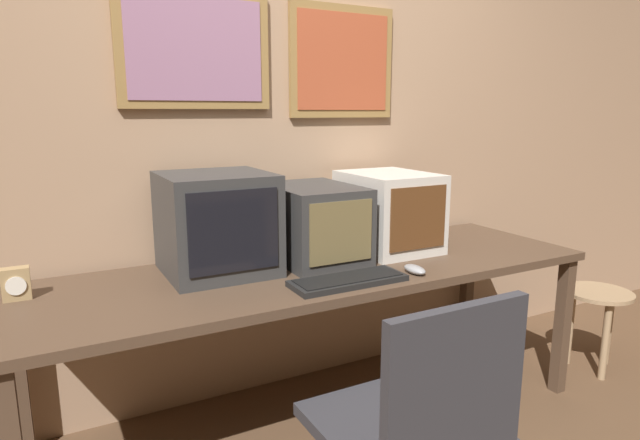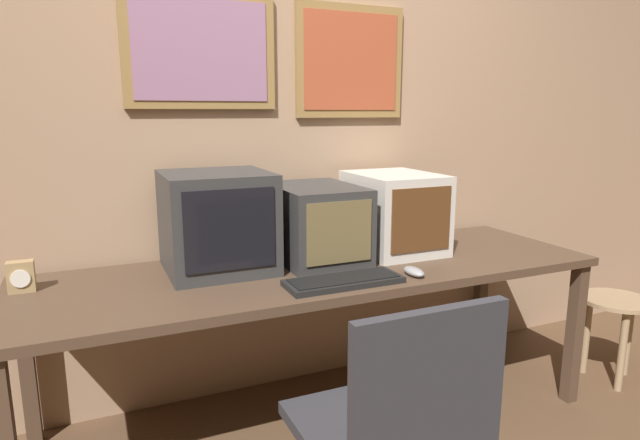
{
  "view_description": "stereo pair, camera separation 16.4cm",
  "coord_description": "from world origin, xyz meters",
  "px_view_note": "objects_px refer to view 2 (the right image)",
  "views": [
    {
      "loc": [
        -1.01,
        -0.86,
        1.34
      ],
      "look_at": [
        0.0,
        1.04,
        0.9
      ],
      "focal_mm": 30.0,
      "sensor_mm": 36.0,
      "label": 1
    },
    {
      "loc": [
        -0.86,
        -0.93,
        1.34
      ],
      "look_at": [
        0.0,
        1.04,
        0.9
      ],
      "focal_mm": 30.0,
      "sensor_mm": 36.0,
      "label": 2
    }
  ],
  "objects_px": {
    "monitor_left": "(217,222)",
    "keyboard_main": "(344,281)",
    "desk_clock": "(21,277)",
    "mouse_near_keyboard": "(414,272)",
    "monitor_right": "(394,212)",
    "side_stool": "(615,317)",
    "monitor_center": "(316,223)"
  },
  "relations": [
    {
      "from": "monitor_left",
      "to": "mouse_near_keyboard",
      "type": "height_order",
      "value": "monitor_left"
    },
    {
      "from": "monitor_right",
      "to": "mouse_near_keyboard",
      "type": "distance_m",
      "value": 0.43
    },
    {
      "from": "desk_clock",
      "to": "keyboard_main",
      "type": "bearing_deg",
      "value": -19.49
    },
    {
      "from": "keyboard_main",
      "to": "mouse_near_keyboard",
      "type": "distance_m",
      "value": 0.3
    },
    {
      "from": "monitor_left",
      "to": "keyboard_main",
      "type": "bearing_deg",
      "value": -44.77
    },
    {
      "from": "mouse_near_keyboard",
      "to": "side_stool",
      "type": "height_order",
      "value": "mouse_near_keyboard"
    },
    {
      "from": "monitor_left",
      "to": "keyboard_main",
      "type": "xyz_separation_m",
      "value": [
        0.38,
        -0.38,
        -0.19
      ]
    },
    {
      "from": "desk_clock",
      "to": "side_stool",
      "type": "xyz_separation_m",
      "value": [
        2.61,
        -0.4,
        -0.43
      ]
    },
    {
      "from": "monitor_left",
      "to": "keyboard_main",
      "type": "distance_m",
      "value": 0.57
    },
    {
      "from": "monitor_center",
      "to": "monitor_right",
      "type": "distance_m",
      "value": 0.39
    },
    {
      "from": "desk_clock",
      "to": "side_stool",
      "type": "bearing_deg",
      "value": -8.66
    },
    {
      "from": "keyboard_main",
      "to": "mouse_near_keyboard",
      "type": "height_order",
      "value": "mouse_near_keyboard"
    },
    {
      "from": "monitor_left",
      "to": "desk_clock",
      "type": "bearing_deg",
      "value": 179.38
    },
    {
      "from": "monitor_right",
      "to": "desk_clock",
      "type": "bearing_deg",
      "value": 178.87
    },
    {
      "from": "mouse_near_keyboard",
      "to": "monitor_left",
      "type": "bearing_deg",
      "value": 149.81
    },
    {
      "from": "keyboard_main",
      "to": "mouse_near_keyboard",
      "type": "xyz_separation_m",
      "value": [
        0.3,
        -0.02,
        0.0
      ]
    },
    {
      "from": "desk_clock",
      "to": "side_stool",
      "type": "relative_size",
      "value": 0.26
    },
    {
      "from": "monitor_center",
      "to": "keyboard_main",
      "type": "relative_size",
      "value": 1.06
    },
    {
      "from": "monitor_right",
      "to": "keyboard_main",
      "type": "distance_m",
      "value": 0.59
    },
    {
      "from": "monitor_center",
      "to": "desk_clock",
      "type": "relative_size",
      "value": 4.18
    },
    {
      "from": "keyboard_main",
      "to": "side_stool",
      "type": "xyz_separation_m",
      "value": [
        1.51,
        -0.01,
        -0.39
      ]
    },
    {
      "from": "monitor_center",
      "to": "desk_clock",
      "type": "xyz_separation_m",
      "value": [
        -1.14,
        0.03,
        -0.11
      ]
    },
    {
      "from": "monitor_left",
      "to": "side_stool",
      "type": "xyz_separation_m",
      "value": [
        1.89,
        -0.39,
        -0.57
      ]
    },
    {
      "from": "desk_clock",
      "to": "monitor_left",
      "type": "bearing_deg",
      "value": -0.62
    },
    {
      "from": "mouse_near_keyboard",
      "to": "monitor_center",
      "type": "bearing_deg",
      "value": 124.89
    },
    {
      "from": "keyboard_main",
      "to": "side_stool",
      "type": "bearing_deg",
      "value": -0.32
    },
    {
      "from": "mouse_near_keyboard",
      "to": "desk_clock",
      "type": "height_order",
      "value": "desk_clock"
    },
    {
      "from": "monitor_left",
      "to": "monitor_center",
      "type": "height_order",
      "value": "monitor_left"
    },
    {
      "from": "keyboard_main",
      "to": "desk_clock",
      "type": "xyz_separation_m",
      "value": [
        -1.1,
        0.39,
        0.04
      ]
    },
    {
      "from": "monitor_right",
      "to": "mouse_near_keyboard",
      "type": "xyz_separation_m",
      "value": [
        -0.13,
        -0.38,
        -0.16
      ]
    },
    {
      "from": "side_stool",
      "to": "mouse_near_keyboard",
      "type": "bearing_deg",
      "value": -179.59
    },
    {
      "from": "desk_clock",
      "to": "side_stool",
      "type": "height_order",
      "value": "desk_clock"
    }
  ]
}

